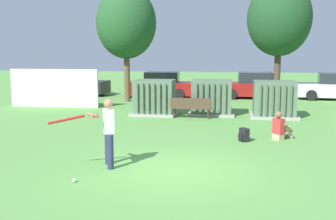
{
  "coord_description": "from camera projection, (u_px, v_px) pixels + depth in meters",
  "views": [
    {
      "loc": [
        1.43,
        -9.79,
        2.95
      ],
      "look_at": [
        -0.66,
        3.5,
        1.0
      ],
      "focal_mm": 43.85,
      "sensor_mm": 36.0,
      "label": 1
    }
  ],
  "objects": [
    {
      "name": "transformer_mid_east",
      "position": [
        274.0,
        100.0,
        18.24
      ],
      "size": [
        2.1,
        1.7,
        1.62
      ],
      "color": "#9E9B93",
      "rests_on": "ground"
    },
    {
      "name": "parked_car_rightmost",
      "position": [
        334.0,
        87.0,
        24.79
      ],
      "size": [
        4.38,
        2.31,
        1.62
      ],
      "color": "silver",
      "rests_on": "ground"
    },
    {
      "name": "tree_center_left",
      "position": [
        279.0,
        18.0,
        23.35
      ],
      "size": [
        3.64,
        3.64,
        6.95
      ],
      "color": "#4C3828",
      "rests_on": "ground"
    },
    {
      "name": "sports_ball",
      "position": [
        74.0,
        180.0,
        9.25
      ],
      "size": [
        0.09,
        0.09,
        0.09
      ],
      "primitive_type": "sphere",
      "color": "white",
      "rests_on": "ground"
    },
    {
      "name": "tree_left",
      "position": [
        126.0,
        23.0,
        23.46
      ],
      "size": [
        3.44,
        3.44,
        6.57
      ],
      "color": "brown",
      "rests_on": "ground"
    },
    {
      "name": "parked_car_right_of_center",
      "position": [
        253.0,
        86.0,
        25.59
      ],
      "size": [
        4.26,
        2.03,
        1.62
      ],
      "color": "maroon",
      "rests_on": "ground"
    },
    {
      "name": "transformer_west",
      "position": [
        155.0,
        98.0,
        18.98
      ],
      "size": [
        2.1,
        1.7,
        1.62
      ],
      "color": "#9E9B93",
      "rests_on": "ground"
    },
    {
      "name": "batter",
      "position": [
        106.0,
        129.0,
        10.38
      ],
      "size": [
        1.55,
        0.94,
        1.74
      ],
      "color": "#282D4C",
      "rests_on": "ground"
    },
    {
      "name": "park_bench",
      "position": [
        191.0,
        106.0,
        17.93
      ],
      "size": [
        1.82,
        0.49,
        0.92
      ],
      "color": "#4C3828",
      "rests_on": "ground"
    },
    {
      "name": "backpack",
      "position": [
        244.0,
        135.0,
        13.42
      ],
      "size": [
        0.37,
        0.38,
        0.44
      ],
      "color": "black",
      "rests_on": "ground"
    },
    {
      "name": "ground_plane",
      "position": [
        172.0,
        170.0,
        10.21
      ],
      "size": [
        96.0,
        96.0,
        0.0
      ],
      "primitive_type": "plane",
      "color": "#5B9947"
    },
    {
      "name": "seated_spectator",
      "position": [
        281.0,
        128.0,
        13.7
      ],
      "size": [
        0.76,
        0.72,
        0.96
      ],
      "color": "tan",
      "rests_on": "ground"
    },
    {
      "name": "fence_panel",
      "position": [
        54.0,
        88.0,
        21.53
      ],
      "size": [
        4.8,
        0.12,
        2.0
      ],
      "primitive_type": "cube",
      "color": "beige",
      "rests_on": "ground"
    },
    {
      "name": "parked_car_leftmost",
      "position": [
        77.0,
        84.0,
        27.36
      ],
      "size": [
        4.34,
        2.22,
        1.62
      ],
      "color": "black",
      "rests_on": "ground"
    },
    {
      "name": "transformer_mid_west",
      "position": [
        212.0,
        98.0,
        18.98
      ],
      "size": [
        2.1,
        1.7,
        1.62
      ],
      "color": "#9E9B93",
      "rests_on": "ground"
    },
    {
      "name": "parked_car_left_of_center",
      "position": [
        160.0,
        86.0,
        26.03
      ],
      "size": [
        4.26,
        2.05,
        1.62
      ],
      "color": "maroon",
      "rests_on": "ground"
    }
  ]
}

